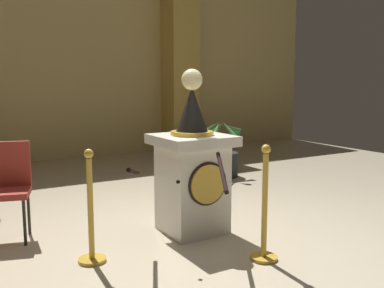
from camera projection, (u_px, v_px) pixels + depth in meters
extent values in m
plane|color=beige|center=(202.00, 234.00, 4.39)|extent=(12.32, 12.32, 0.00)
cube|color=tan|center=(63.00, 60.00, 8.57)|extent=(12.32, 0.16, 3.96)
cube|color=silver|center=(192.00, 188.00, 4.43)|extent=(0.58, 0.58, 0.91)
cube|color=silver|center=(192.00, 140.00, 4.36)|extent=(0.73, 0.73, 0.10)
cylinder|color=gold|center=(208.00, 184.00, 4.16)|extent=(0.38, 0.03, 0.38)
cylinder|color=black|center=(208.00, 184.00, 4.16)|extent=(0.43, 0.01, 0.43)
cylinder|color=gold|center=(192.00, 133.00, 4.35)|extent=(0.44, 0.44, 0.04)
cone|color=black|center=(192.00, 109.00, 4.32)|extent=(0.32, 0.32, 0.45)
cylinder|color=gold|center=(192.00, 88.00, 4.29)|extent=(0.03, 0.03, 0.05)
sphere|color=beige|center=(192.00, 80.00, 4.28)|extent=(0.21, 0.21, 0.21)
cylinder|color=gold|center=(92.00, 260.00, 3.72)|extent=(0.24, 0.24, 0.03)
cylinder|color=gold|center=(91.00, 211.00, 3.66)|extent=(0.05, 0.05, 0.91)
sphere|color=gold|center=(89.00, 154.00, 3.59)|extent=(0.08, 0.08, 0.08)
cylinder|color=gold|center=(263.00, 258.00, 3.77)|extent=(0.24, 0.24, 0.03)
cylinder|color=gold|center=(265.00, 207.00, 3.71)|extent=(0.05, 0.05, 0.94)
sphere|color=gold|center=(266.00, 149.00, 3.63)|extent=(0.08, 0.08, 0.08)
cylinder|color=black|center=(134.00, 172.00, 3.63)|extent=(0.39, 0.68, 0.21)
cylinder|color=black|center=(222.00, 171.00, 3.65)|extent=(0.39, 0.68, 0.21)
sphere|color=black|center=(178.00, 182.00, 3.65)|extent=(0.04, 0.04, 0.04)
cube|color=black|center=(180.00, 147.00, 9.76)|extent=(0.75, 0.75, 0.20)
cube|color=gold|center=(180.00, 66.00, 9.51)|extent=(0.65, 0.65, 3.80)
cylinder|color=black|center=(220.00, 164.00, 7.11)|extent=(0.58, 0.58, 0.40)
cylinder|color=brown|center=(221.00, 145.00, 7.07)|extent=(0.08, 0.08, 0.26)
cone|color=#2D662D|center=(230.00, 128.00, 7.09)|extent=(0.37, 0.18, 0.23)
cone|color=#2D662D|center=(218.00, 127.00, 7.20)|extent=(0.19, 0.35, 0.28)
cone|color=#2D662D|center=(210.00, 128.00, 7.03)|extent=(0.32, 0.26, 0.32)
cone|color=#2D662D|center=(217.00, 129.00, 6.87)|extent=(0.33, 0.29, 0.28)
cone|color=#2D662D|center=(229.00, 129.00, 6.90)|extent=(0.16, 0.33, 0.31)
cylinder|color=black|center=(25.00, 223.00, 4.06)|extent=(0.03, 0.03, 0.45)
cylinder|color=black|center=(29.00, 213.00, 4.37)|extent=(0.03, 0.03, 0.45)
cube|color=maroon|center=(8.00, 193.00, 4.14)|extent=(0.50, 0.50, 0.06)
cube|color=maroon|center=(9.00, 164.00, 4.27)|extent=(0.40, 0.16, 0.45)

